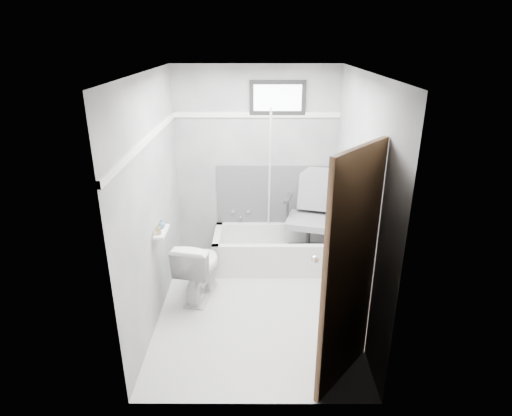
{
  "coord_description": "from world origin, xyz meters",
  "views": [
    {
      "loc": [
        0.01,
        -3.85,
        2.7
      ],
      "look_at": [
        0.0,
        0.35,
        1.0
      ],
      "focal_mm": 30.0,
      "sensor_mm": 36.0,
      "label": 1
    }
  ],
  "objects_px": {
    "toilet": "(199,268)",
    "soap_bottle_b": "(161,224)",
    "bathtub": "(274,249)",
    "door": "(394,295)",
    "office_chair": "(309,215)",
    "soap_bottle_a": "(158,229)"
  },
  "relations": [
    {
      "from": "office_chair",
      "to": "door",
      "type": "height_order",
      "value": "door"
    },
    {
      "from": "office_chair",
      "to": "soap_bottle_b",
      "type": "relative_size",
      "value": 11.76
    },
    {
      "from": "soap_bottle_b",
      "to": "soap_bottle_a",
      "type": "bearing_deg",
      "value": -90.0
    },
    {
      "from": "toilet",
      "to": "soap_bottle_a",
      "type": "relative_size",
      "value": 7.24
    },
    {
      "from": "bathtub",
      "to": "office_chair",
      "type": "distance_m",
      "value": 0.61
    },
    {
      "from": "bathtub",
      "to": "door",
      "type": "distance_m",
      "value": 2.46
    },
    {
      "from": "bathtub",
      "to": "soap_bottle_b",
      "type": "xyz_separation_m",
      "value": [
        -1.17,
        -0.9,
        0.75
      ]
    },
    {
      "from": "office_chair",
      "to": "soap_bottle_a",
      "type": "bearing_deg",
      "value": -130.9
    },
    {
      "from": "office_chair",
      "to": "soap_bottle_a",
      "type": "height_order",
      "value": "office_chair"
    },
    {
      "from": "soap_bottle_b",
      "to": "bathtub",
      "type": "bearing_deg",
      "value": 37.55
    },
    {
      "from": "door",
      "to": "soap_bottle_b",
      "type": "distance_m",
      "value": 2.33
    },
    {
      "from": "toilet",
      "to": "soap_bottle_a",
      "type": "xyz_separation_m",
      "value": [
        -0.32,
        -0.34,
        0.62
      ]
    },
    {
      "from": "office_chair",
      "to": "soap_bottle_b",
      "type": "height_order",
      "value": "office_chair"
    },
    {
      "from": "bathtub",
      "to": "soap_bottle_b",
      "type": "bearing_deg",
      "value": -142.45
    },
    {
      "from": "bathtub",
      "to": "soap_bottle_b",
      "type": "relative_size",
      "value": 16.47
    },
    {
      "from": "bathtub",
      "to": "door",
      "type": "height_order",
      "value": "door"
    },
    {
      "from": "office_chair",
      "to": "toilet",
      "type": "xyz_separation_m",
      "value": [
        -1.27,
        -0.74,
        -0.31
      ]
    },
    {
      "from": "office_chair",
      "to": "toilet",
      "type": "relative_size",
      "value": 1.52
    },
    {
      "from": "door",
      "to": "soap_bottle_b",
      "type": "relative_size",
      "value": 21.96
    },
    {
      "from": "toilet",
      "to": "soap_bottle_b",
      "type": "relative_size",
      "value": 7.73
    },
    {
      "from": "office_chair",
      "to": "soap_bottle_a",
      "type": "relative_size",
      "value": 11.01
    },
    {
      "from": "bathtub",
      "to": "door",
      "type": "bearing_deg",
      "value": -71.25
    }
  ]
}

